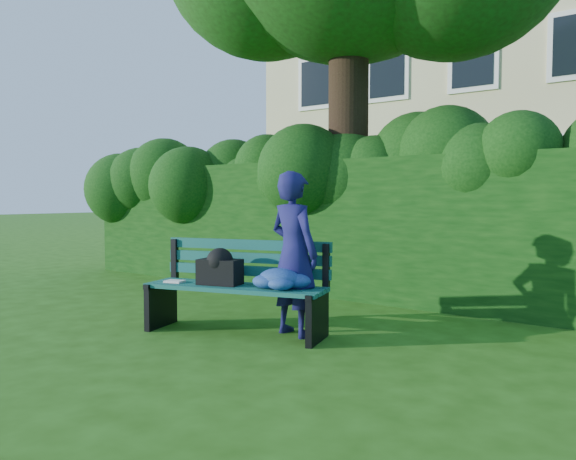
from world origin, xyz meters
The scene contains 5 objects.
ground centered at (0.00, 0.00, 0.00)m, with size 80.00×80.00×0.00m, color #265110.
apartment_building centered at (0.00, 13.99, 6.00)m, with size 16.00×8.08×12.00m.
hedge centered at (0.00, 2.20, 0.90)m, with size 10.00×1.00×1.80m.
park_bench centered at (0.21, -0.36, 0.50)m, with size 1.85×1.01×0.89m.
man_reading centered at (0.61, -0.11, 0.78)m, with size 0.57×0.37×1.56m, color #181750.
Camera 1 is at (3.76, -4.37, 1.31)m, focal length 35.00 mm.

